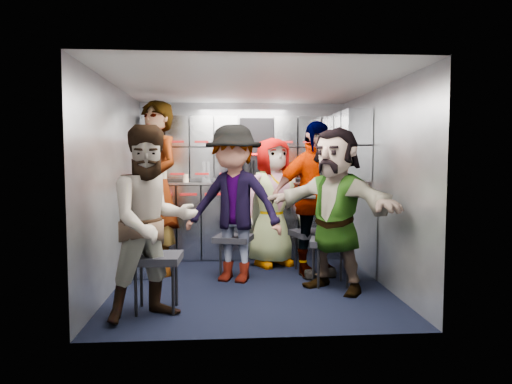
{
  "coord_description": "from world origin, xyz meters",
  "views": [
    {
      "loc": [
        -0.28,
        -4.81,
        1.34
      ],
      "look_at": [
        0.09,
        0.35,
        0.96
      ],
      "focal_mm": 32.0,
      "sensor_mm": 36.0,
      "label": 1
    }
  ],
  "objects": [
    {
      "name": "right_cabinet",
      "position": [
        1.25,
        0.6,
        0.5
      ],
      "size": [
        0.28,
        1.2,
        1.0
      ],
      "primitive_type": "cube",
      "color": "#989EA8",
      "rests_on": "ground"
    },
    {
      "name": "floor",
      "position": [
        0.0,
        0.0,
        0.0
      ],
      "size": [
        3.0,
        3.0,
        0.0
      ],
      "primitive_type": "plane",
      "color": "black",
      "rests_on": "ground"
    },
    {
      "name": "bottle_left",
      "position": [
        -0.48,
        1.24,
        1.17
      ],
      "size": [
        0.07,
        0.07,
        0.27
      ],
      "primitive_type": "cylinder",
      "color": "white",
      "rests_on": "counter"
    },
    {
      "name": "attendant_arc_d",
      "position": [
        0.75,
        0.28,
        0.88
      ],
      "size": [
        1.11,
        0.68,
        1.76
      ],
      "primitive_type": "imported",
      "rotation": [
        0.0,
        0.0,
        0.25
      ],
      "color": "black",
      "rests_on": "ground"
    },
    {
      "name": "jump_seat_mid_left",
      "position": [
        -0.17,
        0.3,
        0.41
      ],
      "size": [
        0.49,
        0.47,
        0.47
      ],
      "rotation": [
        0.0,
        0.0,
        -0.3
      ],
      "color": "black",
      "rests_on": "ground"
    },
    {
      "name": "jump_seat_mid_right",
      "position": [
        0.75,
        0.46,
        0.43
      ],
      "size": [
        0.51,
        0.5,
        0.49
      ],
      "rotation": [
        0.0,
        0.0,
        0.32
      ],
      "color": "black",
      "rests_on": "ground"
    },
    {
      "name": "locker_bank_back",
      "position": [
        0.0,
        1.35,
        1.49
      ],
      "size": [
        2.68,
        0.28,
        0.82
      ],
      "primitive_type": "cube",
      "color": "#989EA8",
      "rests_on": "wall_back"
    },
    {
      "name": "jump_seat_center",
      "position": [
        0.33,
        1.02,
        0.35
      ],
      "size": [
        0.41,
        0.4,
        0.4
      ],
      "rotation": [
        0.0,
        0.0,
        -0.28
      ],
      "color": "black",
      "rests_on": "ground"
    },
    {
      "name": "red_latch_strip",
      "position": [
        0.0,
        1.09,
        0.88
      ],
      "size": [
        2.6,
        0.02,
        0.03
      ],
      "primitive_type": "cube",
      "color": "#B01617",
      "rests_on": "cart_bank_back"
    },
    {
      "name": "attendant_arc_a",
      "position": [
        -0.87,
        -1.01,
        0.81
      ],
      "size": [
        0.98,
        0.92,
        1.62
      ],
      "primitive_type": "imported",
      "rotation": [
        0.0,
        0.0,
        0.5
      ],
      "color": "black",
      "rests_on": "ground"
    },
    {
      "name": "counter",
      "position": [
        0.0,
        1.29,
        1.01
      ],
      "size": [
        2.68,
        0.42,
        0.03
      ],
      "primitive_type": "cube",
      "color": "#B5B8BD",
      "rests_on": "cart_bank_back"
    },
    {
      "name": "wall_left",
      "position": [
        -1.4,
        0.0,
        1.05
      ],
      "size": [
        0.04,
        3.0,
        2.1
      ],
      "primitive_type": "cube",
      "color": "gray",
      "rests_on": "ground"
    },
    {
      "name": "cart_bank_back",
      "position": [
        0.0,
        1.29,
        0.49
      ],
      "size": [
        2.68,
        0.38,
        0.99
      ],
      "primitive_type": "cube",
      "color": "#989EA8",
      "rests_on": "ground"
    },
    {
      "name": "jump_seat_near_right",
      "position": [
        0.85,
        -0.12,
        0.43
      ],
      "size": [
        0.5,
        0.48,
        0.49
      ],
      "rotation": [
        0.0,
        0.0,
        -0.25
      ],
      "color": "black",
      "rests_on": "ground"
    },
    {
      "name": "cup_left",
      "position": [
        -0.77,
        1.23,
        1.08
      ],
      "size": [
        0.07,
        0.07,
        0.11
      ],
      "primitive_type": "cylinder",
      "color": "beige",
      "rests_on": "counter"
    },
    {
      "name": "bottle_right",
      "position": [
        0.97,
        1.24,
        1.15
      ],
      "size": [
        0.07,
        0.07,
        0.24
      ],
      "primitive_type": "cylinder",
      "color": "white",
      "rests_on": "counter"
    },
    {
      "name": "wall_back",
      "position": [
        0.0,
        1.5,
        1.05
      ],
      "size": [
        2.8,
        0.04,
        2.1
      ],
      "primitive_type": "cube",
      "color": "gray",
      "rests_on": "ground"
    },
    {
      "name": "wall_right",
      "position": [
        1.4,
        0.0,
        1.05
      ],
      "size": [
        0.04,
        3.0,
        2.1
      ],
      "primitive_type": "cube",
      "color": "gray",
      "rests_on": "ground"
    },
    {
      "name": "attendant_arc_c",
      "position": [
        0.33,
        0.84,
        0.8
      ],
      "size": [
        0.92,
        0.77,
        1.6
      ],
      "primitive_type": "imported",
      "rotation": [
        0.0,
        0.0,
        0.4
      ],
      "color": "black",
      "rests_on": "ground"
    },
    {
      "name": "attendant_arc_b",
      "position": [
        -0.17,
        0.12,
        0.85
      ],
      "size": [
        1.26,
        1.0,
        1.7
      ],
      "primitive_type": "imported",
      "rotation": [
        0.0,
        0.0,
        -0.39
      ],
      "color": "black",
      "rests_on": "ground"
    },
    {
      "name": "attendant_arc_e",
      "position": [
        0.85,
        -0.3,
        0.83
      ],
      "size": [
        1.43,
        1.44,
        1.66
      ],
      "primitive_type": "imported",
      "rotation": [
        0.0,
        0.0,
        -0.79
      ],
      "color": "black",
      "rests_on": "ground"
    },
    {
      "name": "coffee_niche",
      "position": [
        0.18,
        1.41,
        1.47
      ],
      "size": [
        0.46,
        0.16,
        0.84
      ],
      "primitive_type": null,
      "color": "black",
      "rests_on": "wall_back"
    },
    {
      "name": "cup_right",
      "position": [
        0.64,
        1.23,
        1.08
      ],
      "size": [
        0.08,
        0.08,
        0.09
      ],
      "primitive_type": "cylinder",
      "color": "beige",
      "rests_on": "counter"
    },
    {
      "name": "locker_bank_right",
      "position": [
        1.25,
        0.7,
        1.49
      ],
      "size": [
        0.28,
        1.0,
        0.82
      ],
      "primitive_type": "cube",
      "color": "#989EA8",
      "rests_on": "wall_right"
    },
    {
      "name": "attendant_standing",
      "position": [
        -1.05,
        0.49,
        1.0
      ],
      "size": [
        0.82,
        0.87,
        2.0
      ],
      "primitive_type": "imported",
      "rotation": [
        0.0,
        0.0,
        -0.93
      ],
      "color": "black",
      "rests_on": "ground"
    },
    {
      "name": "bottle_mid",
      "position": [
        -0.53,
        1.24,
        1.17
      ],
      "size": [
        0.07,
        0.07,
        0.27
      ],
      "primitive_type": "cylinder",
      "color": "white",
      "rests_on": "counter"
    },
    {
      "name": "jump_seat_near_left",
      "position": [
        -0.87,
        -0.83,
        0.45
      ],
      "size": [
        0.44,
        0.42,
        0.5
      ],
      "rotation": [
        0.0,
        0.0,
        -0.05
      ],
      "color": "black",
      "rests_on": "ground"
    },
    {
      "name": "ceiling",
      "position": [
        0.0,
        0.0,
        2.1
      ],
      "size": [
        2.8,
        3.0,
        0.02
      ],
      "primitive_type": "cube",
      "color": "silver",
      "rests_on": "wall_back"
    },
    {
      "name": "cart_bank_left",
      "position": [
        -1.19,
        0.56,
        0.49
      ],
      "size": [
        0.38,
        0.76,
        0.99
      ],
      "primitive_type": "cube",
      "color": "#989EA8",
      "rests_on": "ground"
    }
  ]
}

